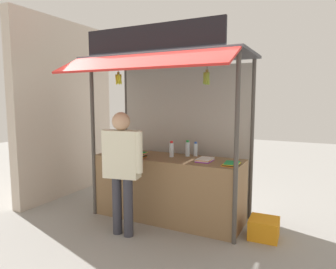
# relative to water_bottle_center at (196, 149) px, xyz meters

# --- Properties ---
(ground_plane) EXTENTS (20.00, 20.00, 0.00)m
(ground_plane) POSITION_rel_water_bottle_center_xyz_m (-0.34, -0.27, -1.07)
(ground_plane) COLOR gray
(stall_counter) EXTENTS (2.28, 0.74, 0.97)m
(stall_counter) POSITION_rel_water_bottle_center_xyz_m (-0.34, -0.27, -0.59)
(stall_counter) COLOR olive
(stall_counter) RESTS_ON ground
(stall_structure) EXTENTS (2.48, 1.67, 2.83)m
(stall_structure) POSITION_rel_water_bottle_center_xyz_m (-0.34, -0.10, 0.66)
(stall_structure) COLOR #4C4742
(stall_structure) RESTS_ON ground
(water_bottle_center) EXTENTS (0.06, 0.06, 0.22)m
(water_bottle_center) POSITION_rel_water_bottle_center_xyz_m (0.00, 0.00, 0.00)
(water_bottle_center) COLOR silver
(water_bottle_center) RESTS_ON stall_counter
(water_bottle_far_left) EXTENTS (0.07, 0.07, 0.25)m
(water_bottle_far_left) POSITION_rel_water_bottle_center_xyz_m (-0.30, -0.23, 0.01)
(water_bottle_far_left) COLOR silver
(water_bottle_far_left) RESTS_ON stall_counter
(water_bottle_mid_left) EXTENTS (0.07, 0.07, 0.25)m
(water_bottle_mid_left) POSITION_rel_water_bottle_center_xyz_m (-0.11, -0.07, 0.01)
(water_bottle_mid_left) COLOR silver
(water_bottle_mid_left) RESTS_ON stall_counter
(magazine_stack_far_right) EXTENTS (0.23, 0.32, 0.04)m
(magazine_stack_far_right) POSITION_rel_water_bottle_center_xyz_m (0.26, -0.30, -0.09)
(magazine_stack_far_right) COLOR purple
(magazine_stack_far_right) RESTS_ON stall_counter
(magazine_stack_back_right) EXTENTS (0.20, 0.31, 0.08)m
(magazine_stack_back_right) POSITION_rel_water_bottle_center_xyz_m (-0.72, -0.55, -0.06)
(magazine_stack_back_right) COLOR orange
(magazine_stack_back_right) RESTS_ON stall_counter
(magazine_stack_front_right) EXTENTS (0.23, 0.28, 0.04)m
(magazine_stack_front_right) POSITION_rel_water_bottle_center_xyz_m (0.68, -0.40, -0.08)
(magazine_stack_front_right) COLOR orange
(magazine_stack_front_right) RESTS_ON stall_counter
(banana_bunch_rightmost) EXTENTS (0.10, 0.11, 0.32)m
(banana_bunch_rightmost) POSITION_rel_water_bottle_center_xyz_m (0.43, -0.75, 1.04)
(banana_bunch_rightmost) COLOR #332D23
(banana_bunch_inner_left) EXTENTS (0.11, 0.11, 0.29)m
(banana_bunch_inner_left) POSITION_rel_water_bottle_center_xyz_m (-0.90, -0.74, 1.07)
(banana_bunch_inner_left) COLOR #332D23
(vendor_person) EXTENTS (0.64, 0.29, 1.69)m
(vendor_person) POSITION_rel_water_bottle_center_xyz_m (-0.63, -1.07, -0.06)
(vendor_person) COLOR #383842
(vendor_person) RESTS_ON ground
(plastic_crate) EXTENTS (0.39, 0.39, 0.26)m
(plastic_crate) POSITION_rel_water_bottle_center_xyz_m (1.11, -0.30, -0.94)
(plastic_crate) COLOR orange
(plastic_crate) RESTS_ON ground
(neighbour_wall) EXTENTS (0.20, 2.40, 3.31)m
(neighbour_wall) POSITION_rel_water_bottle_center_xyz_m (-2.70, 0.03, 0.58)
(neighbour_wall) COLOR beige
(neighbour_wall) RESTS_ON ground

